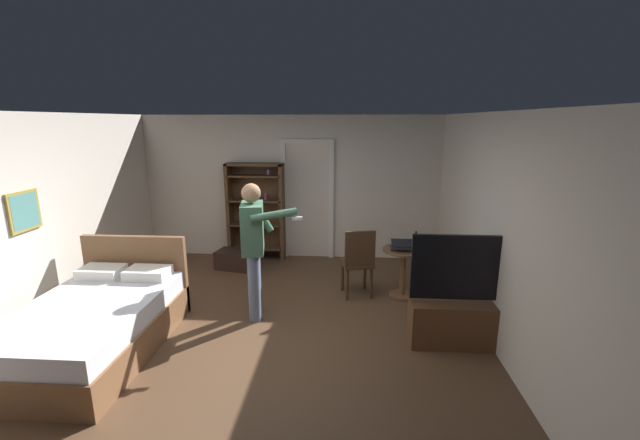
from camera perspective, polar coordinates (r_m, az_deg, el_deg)
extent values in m
plane|color=brown|center=(5.03, -8.37, -15.43)|extent=(6.28, 6.28, 0.00)
cube|color=silver|center=(7.37, -3.99, 4.56)|extent=(5.48, 0.12, 2.54)
cube|color=silver|center=(5.77, -35.89, -0.64)|extent=(0.12, 5.95, 2.54)
cube|color=#B2933F|center=(5.63, -36.01, 1.02)|extent=(0.03, 0.44, 0.45)
cube|color=teal|center=(5.62, -35.91, 1.02)|extent=(0.01, 0.38, 0.39)
cube|color=silver|center=(4.75, 24.47, -1.80)|extent=(0.12, 5.95, 2.54)
cube|color=white|center=(7.35, -5.03, 2.58)|extent=(0.08, 0.08, 2.05)
cube|color=white|center=(7.27, 1.61, 2.50)|extent=(0.08, 0.08, 2.05)
cube|color=white|center=(7.17, -1.79, 10.93)|extent=(0.93, 0.08, 0.08)
cube|color=brown|center=(5.17, -29.18, -14.12)|extent=(1.33, 2.09, 0.35)
cube|color=white|center=(5.06, -29.56, -11.24)|extent=(1.27, 2.03, 0.22)
cube|color=brown|center=(5.83, -24.26, -6.87)|extent=(1.33, 0.08, 1.02)
cube|color=white|center=(5.73, -28.20, -6.40)|extent=(0.50, 0.34, 0.12)
cube|color=white|center=(5.44, -22.91, -6.83)|extent=(0.50, 0.34, 0.12)
cube|color=#4C331E|center=(7.41, -12.47, 1.13)|extent=(0.06, 0.32, 1.73)
cube|color=#4C331E|center=(7.21, -5.28, 1.04)|extent=(0.06, 0.32, 1.73)
cube|color=#4C331E|center=(7.16, -9.18, 7.68)|extent=(1.00, 0.32, 0.04)
cube|color=#4C331E|center=(7.44, -8.68, 1.34)|extent=(1.00, 0.02, 1.73)
cube|color=#4C331E|center=(7.46, -8.74, -3.76)|extent=(0.94, 0.32, 0.03)
cube|color=#4C331E|center=(7.35, -8.87, -0.55)|extent=(0.94, 0.32, 0.03)
cube|color=#4C331E|center=(7.25, -8.99, 2.75)|extent=(0.94, 0.32, 0.03)
cylinder|color=#723969|center=(7.20, -7.57, 3.27)|extent=(0.06, 0.06, 0.11)
cube|color=#4C331E|center=(7.19, -9.12, 6.13)|extent=(0.94, 0.32, 0.03)
cylinder|color=#694C90|center=(7.13, -7.22, 6.62)|extent=(0.05, 0.05, 0.09)
cube|color=brown|center=(4.95, 19.48, -13.39)|extent=(1.20, 0.40, 0.50)
cube|color=black|center=(4.68, 20.18, -6.27)|extent=(1.24, 0.05, 0.72)
cube|color=blue|center=(4.70, 20.08, -6.15)|extent=(1.18, 0.01, 0.66)
cylinder|color=brown|center=(5.92, 11.49, -7.38)|extent=(0.08, 0.08, 0.67)
cylinder|color=brown|center=(6.04, 11.34, -10.21)|extent=(0.35, 0.35, 0.03)
cylinder|color=brown|center=(5.81, 11.65, -4.15)|extent=(0.59, 0.59, 0.03)
cube|color=black|center=(5.80, 11.37, -3.90)|extent=(0.32, 0.22, 0.02)
cube|color=black|center=(5.65, 11.56, -3.18)|extent=(0.32, 0.20, 0.07)
cube|color=navy|center=(5.65, 11.55, -3.16)|extent=(0.29, 0.17, 0.05)
cylinder|color=#17452F|center=(5.72, 13.21, -3.18)|extent=(0.06, 0.06, 0.23)
cylinder|color=#17452F|center=(5.68, 13.29, -1.82)|extent=(0.03, 0.03, 0.06)
cylinder|color=#4C331E|center=(6.11, 6.29, -7.59)|extent=(0.04, 0.04, 0.45)
cylinder|color=#4C331E|center=(6.04, 3.14, -7.80)|extent=(0.04, 0.04, 0.45)
cylinder|color=#4C331E|center=(5.81, 7.14, -8.79)|extent=(0.04, 0.04, 0.45)
cylinder|color=#4C331E|center=(5.73, 3.83, -9.03)|extent=(0.04, 0.04, 0.45)
cube|color=#4C331E|center=(5.83, 5.15, -6.06)|extent=(0.50, 0.50, 0.04)
cube|color=#4C331E|center=(5.59, 5.62, -4.04)|extent=(0.42, 0.13, 0.50)
cylinder|color=slate|center=(5.40, -9.04, -8.29)|extent=(0.15, 0.15, 0.86)
cylinder|color=slate|center=(5.16, -9.17, -9.40)|extent=(0.15, 0.15, 0.86)
cube|color=#3F664C|center=(5.05, -9.42, -1.11)|extent=(0.34, 0.52, 0.61)
sphere|color=#936B4C|center=(4.96, -9.61, 3.73)|extent=(0.23, 0.23, 0.23)
cylinder|color=#3F664C|center=(5.27, -8.34, 0.82)|extent=(0.35, 0.15, 0.49)
cylinder|color=#3F664C|center=(4.73, -6.45, 0.68)|extent=(0.55, 0.18, 0.17)
cube|color=white|center=(4.72, -3.20, 0.23)|extent=(0.12, 0.06, 0.04)
cube|color=black|center=(7.07, -11.70, -5.45)|extent=(0.69, 0.50, 0.31)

